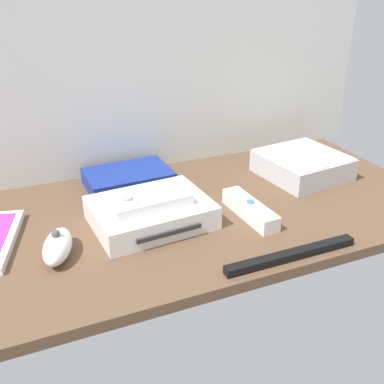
% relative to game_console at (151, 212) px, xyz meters
% --- Properties ---
extents(ground_plane, '(1.00, 0.48, 0.02)m').
position_rel_game_console_xyz_m(ground_plane, '(0.09, 0.02, -0.03)').
color(ground_plane, brown).
rests_on(ground_plane, ground).
extents(back_wall, '(1.10, 0.01, 0.64)m').
position_rel_game_console_xyz_m(back_wall, '(0.09, 0.26, 0.30)').
color(back_wall, silver).
rests_on(back_wall, ground).
extents(game_console, '(0.22, 0.18, 0.04)m').
position_rel_game_console_xyz_m(game_console, '(0.00, 0.00, 0.00)').
color(game_console, white).
rests_on(game_console, ground_plane).
extents(mini_computer, '(0.19, 0.19, 0.05)m').
position_rel_game_console_xyz_m(mini_computer, '(0.39, 0.07, 0.00)').
color(mini_computer, silver).
rests_on(mini_computer, ground_plane).
extents(network_router, '(0.18, 0.13, 0.03)m').
position_rel_game_console_xyz_m(network_router, '(0.01, 0.18, -0.00)').
color(network_router, navy).
rests_on(network_router, ground_plane).
extents(remote_wand, '(0.04, 0.15, 0.03)m').
position_rel_game_console_xyz_m(remote_wand, '(0.18, -0.05, -0.01)').
color(remote_wand, white).
rests_on(remote_wand, ground_plane).
extents(remote_nunchuk, '(0.07, 0.11, 0.05)m').
position_rel_game_console_xyz_m(remote_nunchuk, '(-0.17, -0.05, -0.00)').
color(remote_nunchuk, white).
rests_on(remote_nunchuk, ground_plane).
extents(remote_classic_pad, '(0.15, 0.09, 0.02)m').
position_rel_game_console_xyz_m(remote_classic_pad, '(-0.01, -0.01, 0.03)').
color(remote_classic_pad, white).
rests_on(remote_classic_pad, game_console).
extents(sensor_bar, '(0.24, 0.02, 0.01)m').
position_rel_game_console_xyz_m(sensor_bar, '(0.17, -0.20, -0.01)').
color(sensor_bar, black).
rests_on(sensor_bar, ground_plane).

